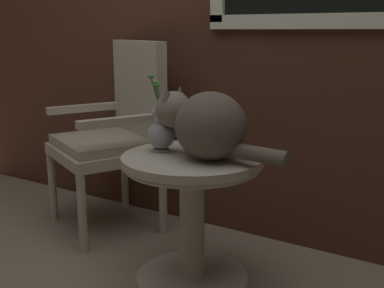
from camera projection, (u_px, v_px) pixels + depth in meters
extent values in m
plane|color=gray|center=(155.00, 279.00, 2.18)|extent=(6.00, 6.00, 0.00)
cube|color=beige|center=(310.00, 21.00, 2.25)|extent=(1.05, 0.03, 0.07)
cylinder|color=#B2A893|center=(192.00, 278.00, 2.16)|extent=(0.49, 0.49, 0.03)
cylinder|color=#B2A893|center=(192.00, 221.00, 2.10)|extent=(0.11, 0.11, 0.51)
cylinder|color=#B2A893|center=(192.00, 160.00, 2.03)|extent=(0.59, 0.59, 0.03)
torus|color=#B2A893|center=(192.00, 166.00, 2.04)|extent=(0.57, 0.57, 0.02)
cylinder|color=#B2A893|center=(52.00, 187.00, 2.82)|extent=(0.04, 0.04, 0.40)
cylinder|color=#B2A893|center=(82.00, 214.00, 2.40)|extent=(0.04, 0.04, 0.40)
cylinder|color=#B2A893|center=(125.00, 175.00, 3.05)|extent=(0.04, 0.04, 0.40)
cylinder|color=#B2A893|center=(163.00, 197.00, 2.64)|extent=(0.04, 0.04, 0.40)
cube|color=#B2A893|center=(104.00, 152.00, 2.67)|extent=(0.70, 0.68, 0.06)
cube|color=tan|center=(104.00, 142.00, 2.66)|extent=(0.65, 0.63, 0.05)
cube|color=#B2A893|center=(139.00, 92.00, 2.72)|extent=(0.51, 0.29, 0.56)
cube|color=#B2A893|center=(87.00, 108.00, 2.83)|extent=(0.24, 0.43, 0.04)
cube|color=#B2A893|center=(121.00, 121.00, 2.42)|extent=(0.24, 0.43, 0.04)
ellipsoid|color=brown|center=(211.00, 126.00, 1.94)|extent=(0.32, 0.30, 0.27)
sphere|color=#76695D|center=(174.00, 109.00, 2.04)|extent=(0.15, 0.15, 0.15)
cone|color=brown|center=(180.00, 92.00, 2.06)|extent=(0.05, 0.05, 0.05)
cone|color=brown|center=(167.00, 94.00, 2.00)|extent=(0.05, 0.05, 0.05)
cylinder|color=brown|center=(255.00, 154.00, 1.84)|extent=(0.27, 0.09, 0.06)
cylinder|color=#99999E|center=(161.00, 150.00, 2.10)|extent=(0.07, 0.07, 0.01)
ellipsoid|color=#99999E|center=(161.00, 135.00, 2.09)|extent=(0.12, 0.12, 0.12)
cylinder|color=#99999E|center=(161.00, 118.00, 2.07)|extent=(0.07, 0.07, 0.06)
torus|color=#99999E|center=(161.00, 111.00, 2.06)|extent=(0.08, 0.08, 0.01)
cylinder|color=#47893D|center=(156.00, 94.00, 2.05)|extent=(0.04, 0.03, 0.14)
cone|color=#47893D|center=(151.00, 77.00, 2.03)|extent=(0.04, 0.04, 0.02)
cylinder|color=#47893D|center=(158.00, 98.00, 2.07)|extent=(0.05, 0.02, 0.11)
cone|color=#47893D|center=(155.00, 84.00, 2.07)|extent=(0.04, 0.04, 0.02)
cylinder|color=#47893D|center=(159.00, 99.00, 2.05)|extent=(0.01, 0.02, 0.11)
cone|color=#47893D|center=(157.00, 86.00, 2.03)|extent=(0.04, 0.04, 0.02)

